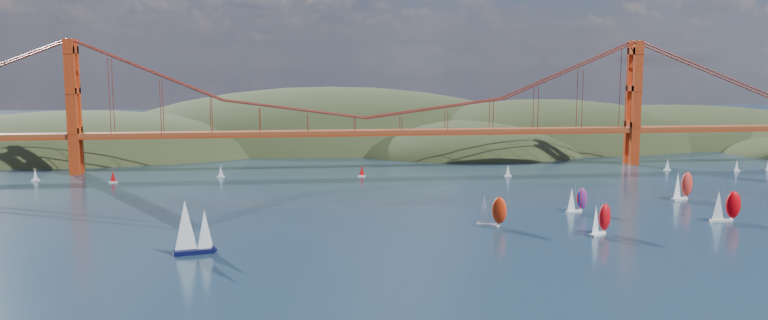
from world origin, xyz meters
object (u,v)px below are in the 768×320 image
at_px(racer_3, 682,185).
at_px(racer_0, 491,210).
at_px(racer_1, 600,219).
at_px(racer_2, 725,206).
at_px(sloop_navy, 191,228).
at_px(racer_rwb, 576,199).

bearing_deg(racer_3, racer_0, 179.66).
height_order(racer_0, racer_1, racer_0).
bearing_deg(racer_2, sloop_navy, -171.24).
bearing_deg(racer_0, racer_rwb, 56.36).
height_order(racer_1, racer_2, racer_2).
bearing_deg(racer_0, racer_3, 51.90).
relative_size(racer_1, racer_2, 0.93).
distance_m(racer_0, racer_3, 80.62).
height_order(racer_2, racer_rwb, racer_2).
relative_size(racer_1, racer_rwb, 1.10).
xyz_separation_m(racer_0, racer_3, (74.10, 31.76, 0.37)).
xyz_separation_m(racer_0, racer_2, (68.96, -2.12, 0.18)).
bearing_deg(racer_rwb, racer_1, -115.38).
distance_m(sloop_navy, racer_1, 106.14).
bearing_deg(racer_1, sloop_navy, 149.50).
distance_m(racer_0, racer_2, 68.99).
distance_m(sloop_navy, racer_0, 82.34).
xyz_separation_m(sloop_navy, racer_3, (153.76, 52.52, -1.54)).
height_order(racer_2, racer_3, racer_3).
bearing_deg(racer_1, racer_3, 9.04).
height_order(racer_1, racer_rwb, racer_1).
relative_size(racer_0, racer_3, 0.92).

